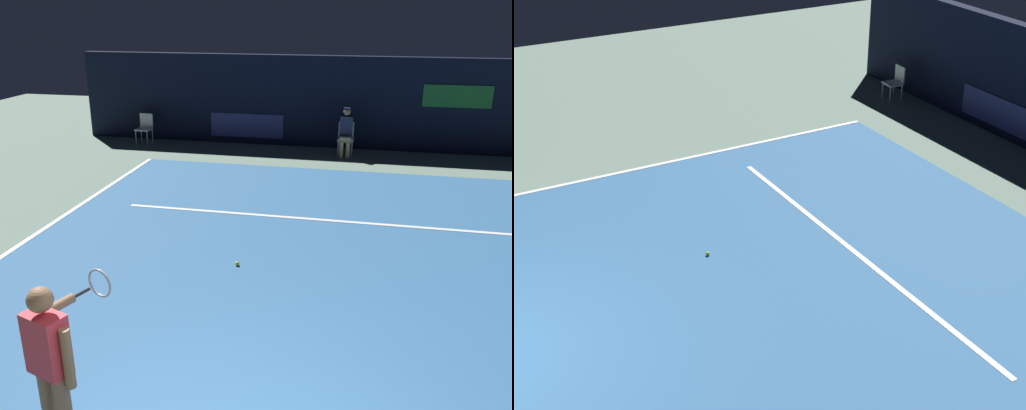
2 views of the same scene
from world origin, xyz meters
The scene contains 6 objects.
ground_plane centered at (0.00, 4.38, 0.00)m, with size 30.56×30.56×0.00m, color slate.
court_surface centered at (0.00, 4.38, 0.01)m, with size 9.85×10.77×0.01m, color #336699.
line_sideline_right centered at (-4.87, 4.38, 0.01)m, with size 0.10×10.77×0.01m, color white.
line_service centered at (0.00, 6.27, 0.01)m, with size 7.68×0.10×0.01m, color white.
courtside_chair_near centered at (-5.73, 11.49, 0.50)m, with size 0.47×0.45×0.88m.
tennis_ball centered at (-1.02, 4.02, 0.05)m, with size 0.07×0.07×0.07m, color #CCE033.
Camera 2 is at (9.17, -0.38, 6.81)m, focal length 53.62 mm.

